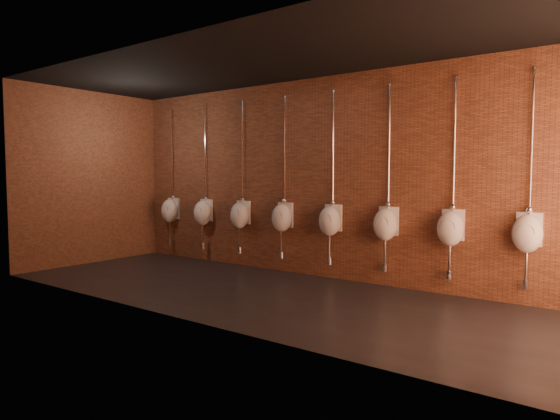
{
  "coord_description": "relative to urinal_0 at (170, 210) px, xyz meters",
  "views": [
    {
      "loc": [
        4.16,
        -5.32,
        1.64
      ],
      "look_at": [
        -0.5,
        0.9,
        1.1
      ],
      "focal_mm": 32.0,
      "sensor_mm": 36.0,
      "label": 1
    }
  ],
  "objects": [
    {
      "name": "ground",
      "position": [
        3.63,
        -1.38,
        -0.94
      ],
      "size": [
        8.5,
        8.5,
        0.0
      ],
      "primitive_type": "plane",
      "color": "black",
      "rests_on": "ground"
    },
    {
      "name": "urinal_0",
      "position": [
        0.0,
        0.0,
        0.0
      ],
      "size": [
        0.36,
        0.32,
        2.71
      ],
      "color": "white",
      "rests_on": "ground"
    },
    {
      "name": "room_shell",
      "position": [
        3.63,
        -1.38,
        1.07
      ],
      "size": [
        8.54,
        3.04,
        3.22
      ],
      "color": "black",
      "rests_on": "ground"
    },
    {
      "name": "urinal_5",
      "position": [
        4.7,
        0.0,
        0.0
      ],
      "size": [
        0.36,
        0.32,
        2.71
      ],
      "color": "white",
      "rests_on": "ground"
    },
    {
      "name": "urinal_4",
      "position": [
        3.76,
        0.0,
        0.0
      ],
      "size": [
        0.36,
        0.32,
        2.71
      ],
      "color": "white",
      "rests_on": "ground"
    },
    {
      "name": "urinal_6",
      "position": [
        5.64,
        0.0,
        0.0
      ],
      "size": [
        0.36,
        0.32,
        2.71
      ],
      "color": "white",
      "rests_on": "ground"
    },
    {
      "name": "urinal_3",
      "position": [
        2.82,
        0.0,
        0.0
      ],
      "size": [
        0.36,
        0.32,
        2.71
      ],
      "color": "white",
      "rests_on": "ground"
    },
    {
      "name": "urinal_7",
      "position": [
        6.58,
        0.0,
        0.0
      ],
      "size": [
        0.36,
        0.32,
        2.71
      ],
      "color": "white",
      "rests_on": "ground"
    },
    {
      "name": "urinal_1",
      "position": [
        0.94,
        0.0,
        0.0
      ],
      "size": [
        0.36,
        0.32,
        2.71
      ],
      "color": "white",
      "rests_on": "ground"
    },
    {
      "name": "urinal_2",
      "position": [
        1.88,
        0.0,
        0.0
      ],
      "size": [
        0.36,
        0.32,
        2.71
      ],
      "color": "white",
      "rests_on": "ground"
    }
  ]
}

